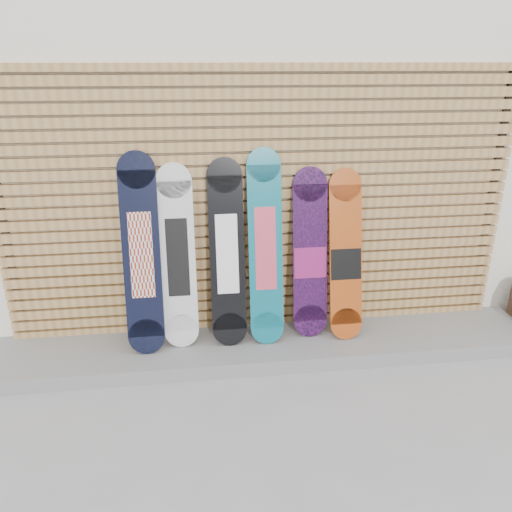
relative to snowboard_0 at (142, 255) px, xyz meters
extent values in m
plane|color=#949497|center=(1.12, -0.76, -0.90)|extent=(80.00, 80.00, 0.00)
cube|color=white|center=(1.62, 2.74, 0.90)|extent=(12.00, 5.00, 3.60)
cube|color=gray|center=(0.97, -0.08, -0.84)|extent=(4.60, 0.70, 0.12)
cube|color=#AA7D46|center=(0.97, 0.21, -0.76)|extent=(4.20, 0.05, 0.08)
cube|color=#AA7D46|center=(0.97, 0.21, -0.67)|extent=(4.20, 0.05, 0.08)
cube|color=#AA7D46|center=(0.97, 0.21, -0.57)|extent=(4.20, 0.05, 0.07)
cube|color=#AA7D46|center=(0.97, 0.21, -0.47)|extent=(4.20, 0.05, 0.07)
cube|color=#AA7D46|center=(0.97, 0.21, -0.37)|extent=(4.20, 0.05, 0.07)
cube|color=#AA7D46|center=(0.97, 0.21, -0.28)|extent=(4.20, 0.05, 0.07)
cube|color=#AA7D46|center=(0.97, 0.21, -0.18)|extent=(4.20, 0.05, 0.07)
cube|color=#AA7D46|center=(0.97, 0.21, -0.08)|extent=(4.20, 0.05, 0.07)
cube|color=#AA7D46|center=(0.97, 0.21, 0.01)|extent=(4.20, 0.05, 0.07)
cube|color=#AA7D46|center=(0.97, 0.21, 0.11)|extent=(4.20, 0.05, 0.08)
cube|color=#AA7D46|center=(0.97, 0.21, 0.21)|extent=(4.20, 0.05, 0.08)
cube|color=#AA7D46|center=(0.97, 0.21, 0.30)|extent=(4.20, 0.05, 0.08)
cube|color=#AA7D46|center=(0.97, 0.21, 0.40)|extent=(4.20, 0.05, 0.08)
cube|color=#AA7D46|center=(0.97, 0.21, 0.50)|extent=(4.20, 0.05, 0.08)
cube|color=#AA7D46|center=(0.97, 0.21, 0.60)|extent=(4.20, 0.05, 0.08)
cube|color=#AA7D46|center=(0.97, 0.21, 0.69)|extent=(4.20, 0.05, 0.08)
cube|color=#AA7D46|center=(0.97, 0.21, 0.79)|extent=(4.20, 0.05, 0.08)
cube|color=#AA7D46|center=(0.97, 0.21, 0.89)|extent=(4.20, 0.05, 0.08)
cube|color=#AA7D46|center=(0.97, 0.21, 0.98)|extent=(4.20, 0.05, 0.08)
cube|color=#AA7D46|center=(0.97, 0.21, 1.08)|extent=(4.20, 0.05, 0.08)
cube|color=#AA7D46|center=(0.97, 0.21, 1.18)|extent=(4.20, 0.05, 0.08)
cube|color=#AA7D46|center=(0.97, 0.21, 1.27)|extent=(4.20, 0.05, 0.08)
cube|color=black|center=(-1.05, 0.24, 0.22)|extent=(0.06, 0.04, 2.23)
cube|color=black|center=(2.99, 0.24, 0.22)|extent=(0.06, 0.04, 2.23)
cube|color=#AA7D46|center=(0.97, 0.21, 1.36)|extent=(4.26, 0.07, 0.06)
cube|color=black|center=(0.00, 0.00, 0.00)|extent=(0.29, 0.31, 1.28)
cylinder|color=black|center=(0.00, -0.15, -0.64)|extent=(0.29, 0.09, 0.29)
cylinder|color=black|center=(0.00, 0.15, 0.64)|extent=(0.29, 0.09, 0.29)
cube|color=white|center=(0.00, 0.00, 0.00)|extent=(0.18, 0.18, 0.66)
cube|color=silver|center=(0.27, 0.04, -0.05)|extent=(0.28, 0.25, 1.19)
cylinder|color=silver|center=(0.27, -0.08, -0.64)|extent=(0.28, 0.07, 0.28)
cylinder|color=silver|center=(0.27, 0.15, 0.55)|extent=(0.28, 0.07, 0.28)
cube|color=black|center=(0.27, 0.04, -0.05)|extent=(0.17, 0.14, 0.62)
cube|color=black|center=(0.67, 0.02, -0.03)|extent=(0.28, 0.28, 1.22)
cylinder|color=black|center=(0.67, -0.11, -0.64)|extent=(0.28, 0.08, 0.28)
cylinder|color=black|center=(0.67, 0.15, 0.58)|extent=(0.28, 0.08, 0.28)
cube|color=white|center=(0.67, 0.02, -0.03)|extent=(0.17, 0.16, 0.63)
cube|color=#0C677A|center=(0.98, 0.02, 0.00)|extent=(0.27, 0.29, 1.30)
cylinder|color=#0C677A|center=(0.98, -0.12, -0.65)|extent=(0.27, 0.08, 0.27)
cylinder|color=#0C677A|center=(0.98, 0.15, 0.65)|extent=(0.27, 0.08, 0.27)
cube|color=#F0546C|center=(0.98, 0.02, 0.00)|extent=(0.17, 0.16, 0.66)
cube|color=black|center=(1.35, 0.05, -0.08)|extent=(0.28, 0.23, 1.13)
cylinder|color=black|center=(1.35, -0.05, -0.64)|extent=(0.28, 0.07, 0.28)
cylinder|color=black|center=(1.35, 0.15, 0.48)|extent=(0.28, 0.07, 0.28)
cube|color=#921D66|center=(1.35, 0.04, -0.15)|extent=(0.27, 0.07, 0.26)
cube|color=#B04512|center=(1.64, 0.01, -0.09)|extent=(0.27, 0.30, 1.13)
cylinder|color=#B04512|center=(1.64, -0.13, -0.65)|extent=(0.27, 0.09, 0.27)
cylinder|color=#B04512|center=(1.64, 0.15, 0.47)|extent=(0.27, 0.09, 0.27)
cube|color=black|center=(1.64, -0.01, -0.16)|extent=(0.26, 0.09, 0.26)
camera|label=1|loc=(0.43, -3.69, 1.41)|focal=35.00mm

